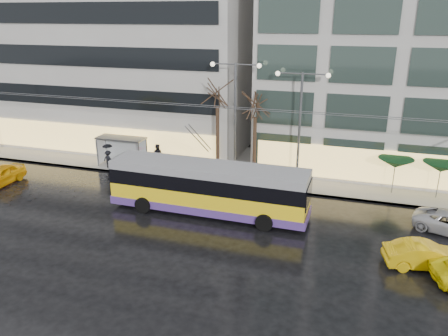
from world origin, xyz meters
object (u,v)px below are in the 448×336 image
at_px(trolleybus, 208,190).
at_px(taxi_a, 0,176).
at_px(street_lamp_near, 235,105).
at_px(bus_shelter, 119,144).

distance_m(trolleybus, taxi_a, 17.11).
bearing_deg(taxi_a, street_lamp_near, 20.95).
bearing_deg(trolleybus, taxi_a, -179.52).
relative_size(trolleybus, street_lamp_near, 1.47).
bearing_deg(bus_shelter, taxi_a, -134.15).
relative_size(trolleybus, bus_shelter, 3.15).
bearing_deg(taxi_a, bus_shelter, 44.68).
height_order(bus_shelter, taxi_a, bus_shelter).
bearing_deg(street_lamp_near, trolleybus, -88.99).
relative_size(bus_shelter, street_lamp_near, 0.47).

